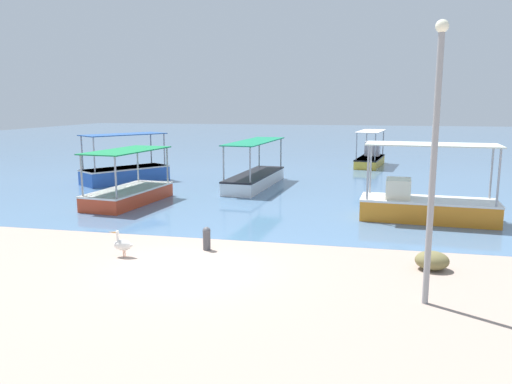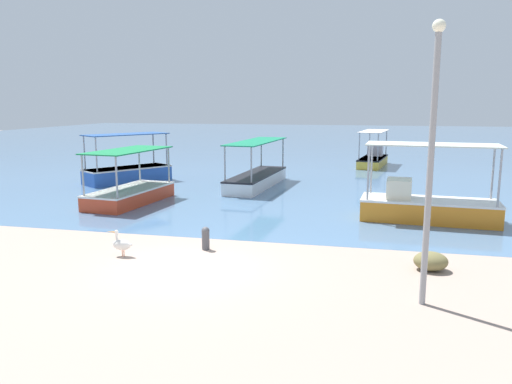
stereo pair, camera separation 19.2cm
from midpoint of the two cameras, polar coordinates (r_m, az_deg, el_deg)
The scene contains 11 objects.
ground at distance 14.05m, azimuth -7.37°, elevation -8.59°, with size 120.00×120.00×0.00m, color tan.
harbor_water at distance 60.82m, azimuth 8.39°, elevation 5.78°, with size 110.00×90.00×0.00m, color #4F7398.
fishing_boat_near_left at distance 29.68m, azimuth -14.27°, elevation 2.25°, with size 4.22×5.06×2.77m.
fishing_boat_center at distance 27.14m, azimuth 0.30°, elevation 1.72°, with size 2.18×6.85×2.48m.
fishing_boat_outer at distance 37.21m, azimuth 13.40°, elevation 3.86°, with size 2.30×5.18×2.53m.
fishing_boat_near_right at distance 20.33m, azimuth 19.13°, elevation -1.33°, with size 5.21×2.27×2.97m.
fishing_boat_far_right at distance 23.32m, azimuth -13.96°, elevation -0.01°, with size 2.49×5.04×2.43m.
pelican at distance 15.33m, azimuth -14.75°, elevation -5.78°, with size 0.80×0.28×0.80m.
lamp_post at distance 11.42m, azimuth 19.85°, elevation 4.36°, with size 0.28×0.28×6.19m.
mooring_bollard at distance 15.56m, azimuth -5.43°, elevation -5.19°, with size 0.25×0.25×0.73m.
net_pile at distance 14.50m, azimuth 19.70°, elevation -7.45°, with size 0.91×0.77×0.51m, color olive.
Camera 2 is at (4.75, -12.45, 4.49)m, focal length 35.00 mm.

